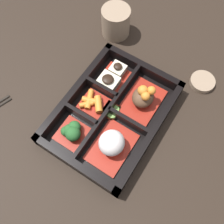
% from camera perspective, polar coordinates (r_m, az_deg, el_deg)
% --- Properties ---
extents(ground_plane, '(3.00, 3.00, 0.00)m').
position_cam_1_polar(ground_plane, '(0.58, 0.00, -1.01)').
color(ground_plane, black).
extents(bento_base, '(0.28, 0.20, 0.01)m').
position_cam_1_polar(bento_base, '(0.58, 0.00, -0.82)').
color(bento_base, black).
rests_on(bento_base, ground_plane).
extents(bento_rim, '(0.28, 0.20, 0.04)m').
position_cam_1_polar(bento_rim, '(0.56, -0.24, -0.11)').
color(bento_rim, black).
rests_on(bento_rim, ground_plane).
extents(bowl_stew, '(0.10, 0.07, 0.06)m').
position_cam_1_polar(bowl_stew, '(0.57, 6.80, 3.16)').
color(bowl_stew, maroon).
rests_on(bowl_stew, bento_base).
extents(bowl_rice, '(0.10, 0.07, 0.06)m').
position_cam_1_polar(bowl_rice, '(0.52, -0.08, -6.94)').
color(bowl_rice, maroon).
rests_on(bowl_rice, bento_base).
extents(bowl_tofu, '(0.08, 0.06, 0.03)m').
position_cam_1_polar(bowl_tofu, '(0.60, -0.02, 7.51)').
color(bowl_tofu, maroon).
rests_on(bowl_tofu, bento_base).
extents(bowl_carrots, '(0.06, 0.06, 0.02)m').
position_cam_1_polar(bowl_carrots, '(0.58, -4.18, 1.94)').
color(bowl_carrots, maroon).
rests_on(bowl_carrots, bento_base).
extents(bowl_greens, '(0.06, 0.06, 0.04)m').
position_cam_1_polar(bowl_greens, '(0.55, -8.77, -4.23)').
color(bowl_greens, maroon).
rests_on(bowl_greens, bento_base).
extents(bowl_pickles, '(0.04, 0.04, 0.01)m').
position_cam_1_polar(bowl_pickles, '(0.57, -0.17, 0.26)').
color(bowl_pickles, maroon).
rests_on(bowl_pickles, bento_base).
extents(tea_cup, '(0.07, 0.07, 0.07)m').
position_cam_1_polar(tea_cup, '(0.68, 0.84, 19.12)').
color(tea_cup, gray).
rests_on(tea_cup, ground_plane).
extents(sauce_dish, '(0.06, 0.06, 0.01)m').
position_cam_1_polar(sauce_dish, '(0.65, 19.08, 6.27)').
color(sauce_dish, gray).
rests_on(sauce_dish, ground_plane).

